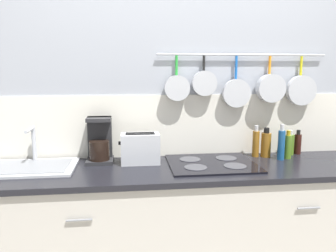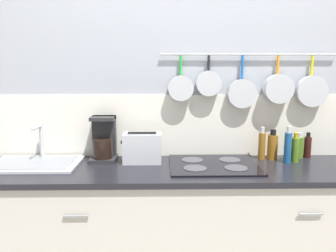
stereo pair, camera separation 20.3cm
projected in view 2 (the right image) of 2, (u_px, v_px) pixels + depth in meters
wall_back at (187, 103)px, 2.34m from camera, size 7.20×0.16×2.60m
cabinet_base at (189, 235)px, 2.16m from camera, size 2.64×0.57×0.86m
countertop at (190, 170)px, 2.08m from camera, size 2.68×0.59×0.03m
sink_basin at (35, 162)px, 2.14m from camera, size 0.57×0.39×0.25m
coffee_maker at (104, 142)px, 2.25m from camera, size 0.18×0.18×0.30m
toaster at (142, 148)px, 2.18m from camera, size 0.27×0.14×0.20m
cooktop at (213, 165)px, 2.12m from camera, size 0.56×0.48×0.01m
bottle_hot_sauce at (262, 145)px, 2.27m from camera, size 0.05×0.05×0.23m
bottle_sesame_oil at (272, 146)px, 2.26m from camera, size 0.07×0.07×0.21m
bottle_olive_oil at (288, 147)px, 2.17m from camera, size 0.05×0.05×0.25m
bottle_cooking_wine at (295, 149)px, 2.20m from camera, size 0.05×0.05×0.20m
bottle_dish_soap at (299, 147)px, 2.30m from camera, size 0.06×0.06×0.18m
bottle_vinegar at (308, 146)px, 2.31m from camera, size 0.05×0.05×0.18m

